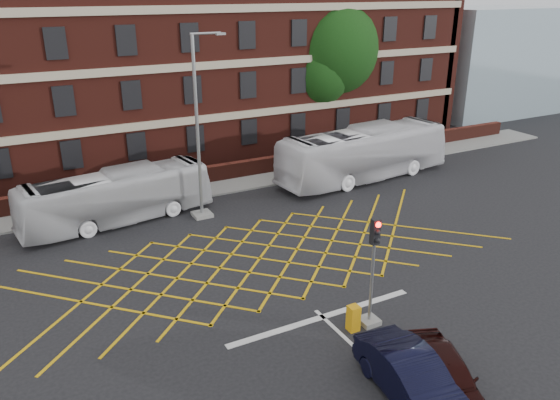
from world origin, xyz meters
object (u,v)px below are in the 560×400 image
car_maroon (444,375)px  traffic_light_near (372,282)px  deciduous_tree (328,56)px  street_lamp (200,157)px  bus_left (117,197)px  car_navy (412,378)px  utility_cabinet (353,318)px  bus_right (364,153)px

car_maroon → traffic_light_near: 4.31m
deciduous_tree → street_lamp: size_ratio=1.15×
bus_left → street_lamp: bearing=-116.1°
car_navy → utility_cabinet: car_navy is taller
bus_right → car_navy: size_ratio=2.69×
deciduous_tree → utility_cabinet: bearing=-120.3°
bus_left → traffic_light_near: bearing=-164.3°
bus_right → car_maroon: size_ratio=2.95×
car_navy → car_maroon: size_ratio=1.10×
bus_left → deciduous_tree: deciduous_tree is taller
bus_right → deciduous_tree: bearing=-22.6°
utility_cabinet → car_navy: bearing=-97.8°
car_navy → traffic_light_near: bearing=77.3°
traffic_light_near → bus_left: bearing=113.5°
street_lamp → car_maroon: bearing=-84.8°
traffic_light_near → street_lamp: street_lamp is taller
bus_right → car_maroon: 20.48m
deciduous_tree → utility_cabinet: 27.28m
utility_cabinet → street_lamp: bearing=94.8°
utility_cabinet → deciduous_tree: bearing=59.7°
bus_left → bus_right: size_ratio=0.83×
bus_right → street_lamp: (-11.53, -1.01, 1.70)m
bus_left → car_maroon: bearing=-170.1°
utility_cabinet → car_maroon: bearing=-83.4°
car_navy → utility_cabinet: (0.52, 3.80, -0.26)m
bus_left → utility_cabinet: (5.34, -14.16, -0.92)m
car_navy → deciduous_tree: size_ratio=0.41×
bus_left → street_lamp: 4.92m
bus_right → car_maroon: bus_right is taller
utility_cabinet → traffic_light_near: bearing=4.2°
bus_left → car_navy: bearing=-172.7°
traffic_light_near → utility_cabinet: size_ratio=4.28×
car_maroon → deciduous_tree: bearing=85.8°
bus_right → car_maroon: bearing=145.9°
car_maroon → utility_cabinet: car_maroon is taller
bus_right → deciduous_tree: (2.93, 9.17, 5.11)m
car_navy → deciduous_tree: deciduous_tree is taller
bus_right → traffic_light_near: 16.76m
deciduous_tree → traffic_light_near: 26.59m
bus_right → traffic_light_near: (-9.68, -13.69, 0.05)m
street_lamp → traffic_light_near: bearing=-81.7°
bus_right → traffic_light_near: size_ratio=2.88×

